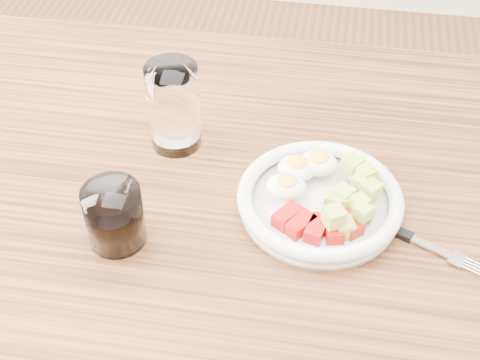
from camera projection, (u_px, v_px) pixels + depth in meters
The scene contains 5 objects.
dining_table at pixel (245, 245), 1.05m from camera, with size 1.50×0.90×0.77m.
bowl at pixel (320, 198), 0.95m from camera, with size 0.24×0.24×0.06m.
fork at pixel (397, 232), 0.93m from camera, with size 0.20×0.10×0.01m.
water_glass at pixel (174, 107), 1.03m from camera, with size 0.08×0.08×0.14m, color white.
coffee_glass at pixel (114, 216), 0.90m from camera, with size 0.08×0.08×0.09m.
Camera 1 is at (0.11, -0.68, 1.47)m, focal length 50.00 mm.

